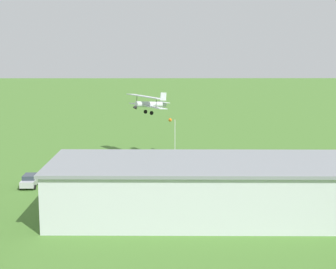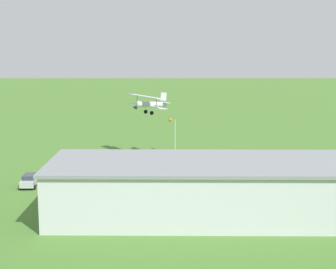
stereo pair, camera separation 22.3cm
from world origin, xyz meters
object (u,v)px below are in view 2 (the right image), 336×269
Objects in this scene: car_green at (75,177)px; person_beside_truck at (299,179)px; car_silver at (30,180)px; person_at_fence_line at (318,174)px; person_crossing_taxiway at (284,170)px; biplane at (149,103)px; hangar at (206,189)px; windsock at (172,123)px.

person_beside_truck is at bearing 178.55° from car_green.
car_silver is at bearing 17.13° from car_green.
person_beside_truck is 0.99× the size of person_at_fence_line.
person_crossing_taxiway reaches higher than car_silver.
biplane is 5.43× the size of person_at_fence_line.
person_at_fence_line is at bearing 150.43° from biplane.
hangar is 8.07× the size of car_silver.
biplane is at bearing 45.62° from windsock.
car_green is 2.86× the size of person_at_fence_line.
person_beside_truck is at bearing -135.64° from hangar.
person_beside_truck is at bearing 141.86° from biplane.
biplane is 5.51× the size of person_beside_truck.
person_beside_truck is at bearing 103.24° from person_crossing_taxiway.
person_crossing_taxiway is at bearing -171.15° from car_silver.
car_silver reaches higher than person_beside_truck.
person_at_fence_line is at bearing 157.33° from person_crossing_taxiway.
hangar is 5.64× the size of windsock.
car_silver is 2.58× the size of person_at_fence_line.
person_crossing_taxiway is 1.06× the size of person_beside_truck.
biplane is 1.90× the size of car_green.
windsock reaches higher than car_silver.
person_crossing_taxiway is at bearing 149.01° from biplane.
car_green is 6.00m from car_silver.
car_silver is (5.73, 1.77, 0.01)m from car_green.
windsock is at bearing -49.66° from person_beside_truck.
car_silver is (22.50, -12.29, -2.24)m from hangar.
biplane reaches higher than hangar.
car_silver is (15.37, 17.28, -8.35)m from biplane.
hangar is at bearing 44.36° from person_beside_truck.
person_crossing_taxiway reaches higher than person_beside_truck.
windsock is (-13.33, -19.29, 4.54)m from car_green.
car_green is at bearing -1.45° from person_beside_truck.
biplane reaches higher than person_at_fence_line.
person_beside_truck is 0.27× the size of windsock.
car_green is (16.77, -14.06, -2.25)m from hangar.
windsock reaches higher than person_crossing_taxiway.
person_at_fence_line reaches higher than car_green.
person_at_fence_line is at bearing -141.55° from person_beside_truck.
hangar is 23.34m from person_at_fence_line.
person_crossing_taxiway is at bearing -172.83° from car_green.
person_crossing_taxiway reaches higher than person_at_fence_line.
car_green is 23.88m from windsock.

